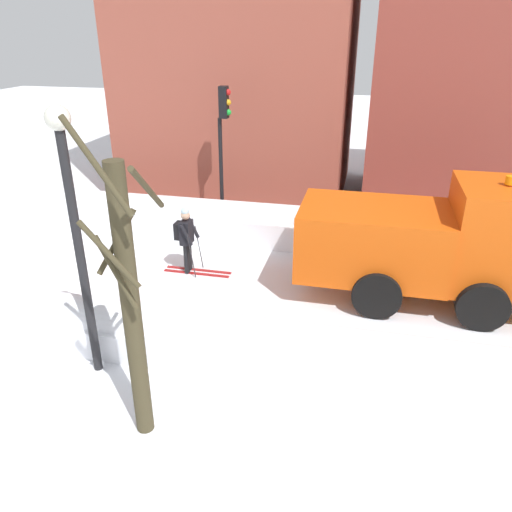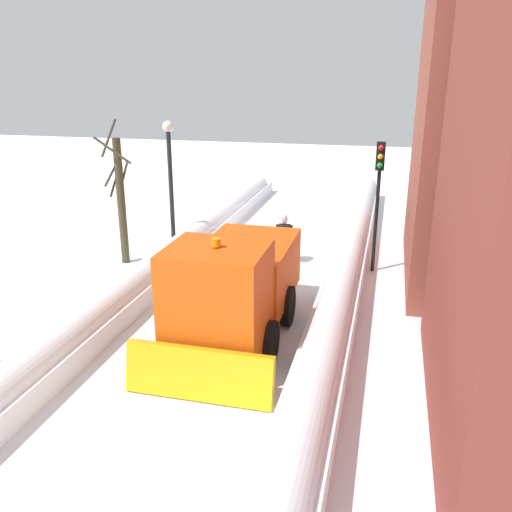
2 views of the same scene
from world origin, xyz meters
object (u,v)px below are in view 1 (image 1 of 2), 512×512
(plow_truck, at_px, (431,242))
(street_lamp, at_px, (74,215))
(bare_tree_near, at_px, (130,303))
(traffic_light_pole, at_px, (223,133))
(skier, at_px, (186,237))

(plow_truck, height_order, street_lamp, street_lamp)
(plow_truck, bearing_deg, bare_tree_near, -40.57)
(plow_truck, relative_size, bare_tree_near, 1.19)
(plow_truck, xyz_separation_m, traffic_light_pole, (-3.21, -5.87, 1.62))
(bare_tree_near, bearing_deg, street_lamp, -129.06)
(plow_truck, xyz_separation_m, street_lamp, (4.25, -6.25, 1.65))
(skier, distance_m, traffic_light_pole, 3.77)
(skier, bearing_deg, bare_tree_near, 13.09)
(plow_truck, distance_m, skier, 6.03)
(plow_truck, xyz_separation_m, bare_tree_near, (5.50, -4.71, 0.89))
(traffic_light_pole, height_order, street_lamp, street_lamp)
(plow_truck, relative_size, skier, 3.31)
(plow_truck, relative_size, traffic_light_pole, 1.35)
(street_lamp, distance_m, bare_tree_near, 2.13)
(plow_truck, bearing_deg, traffic_light_pole, -118.64)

